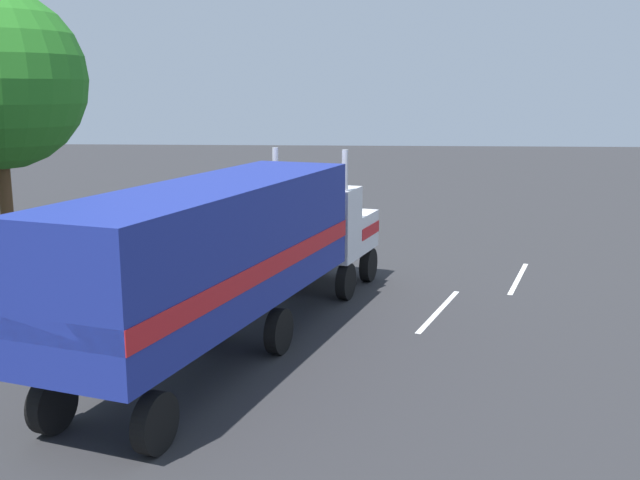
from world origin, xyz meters
name	(u,v)px	position (x,y,z in m)	size (l,w,h in m)	color
ground_plane	(323,281)	(0.00, 0.00, 0.00)	(120.00, 120.00, 0.00)	#2D2D30
lane_stripe_near	(439,311)	(-3.17, -3.50, 0.01)	(4.40, 0.16, 0.01)	silver
lane_stripe_mid	(518,278)	(0.72, -6.50, 0.01)	(4.40, 0.16, 0.01)	silver
semi_truck	(237,246)	(-6.42, 1.68, 2.52)	(14.25, 6.63, 4.50)	silver
person_bystander	(148,301)	(-5.73, 4.14, 0.89)	(0.44, 0.47, 1.63)	#2D3347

